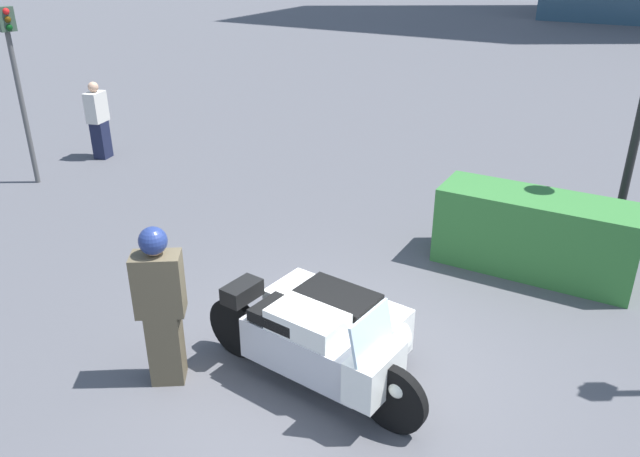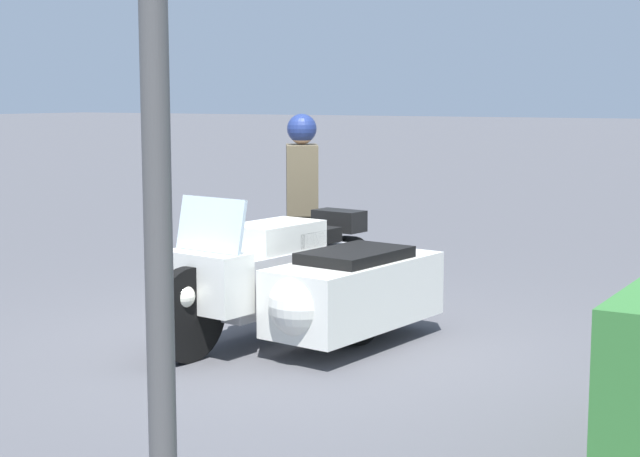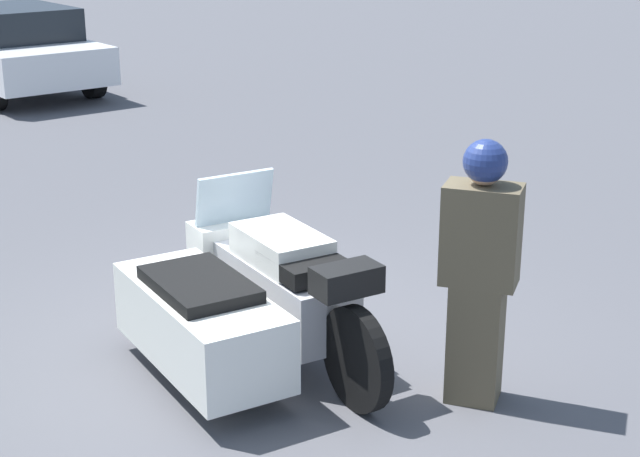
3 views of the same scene
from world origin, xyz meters
TOP-DOWN VIEW (x-y plane):
  - ground_plane at (0.00, 0.00)m, footprint 160.00×160.00m
  - police_motorcycle at (-0.04, 0.05)m, footprint 2.65×1.53m
  - officer_rider at (-1.45, -0.88)m, footprint 0.55×0.50m
  - hedge_bush_curbside at (1.29, 3.38)m, footprint 2.60×0.88m
  - traffic_light_far at (-7.50, 2.26)m, footprint 0.22×0.29m
  - pedestrian_bystander at (-7.57, 3.92)m, footprint 0.37×0.50m

SIDE VIEW (x-z plane):
  - ground_plane at x=0.00m, z-range 0.00..0.00m
  - police_motorcycle at x=-0.04m, z-range -0.11..1.07m
  - hedge_bush_curbside at x=1.29m, z-range 0.00..1.09m
  - pedestrian_bystander at x=-7.57m, z-range 0.00..1.58m
  - officer_rider at x=-1.45m, z-range 0.05..1.79m
  - traffic_light_far at x=-7.50m, z-range 0.51..3.65m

